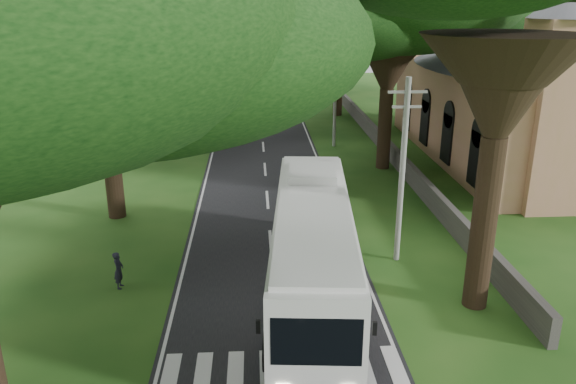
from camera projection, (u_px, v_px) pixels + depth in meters
ground at (278, 342)px, 18.90m from camera, size 140.00×140.00×0.00m
road at (264, 150)px, 42.45m from camera, size 8.00×120.00×0.04m
crosswalk at (281, 380)px, 17.01m from camera, size 8.00×3.00×0.01m
property_wall at (384, 144)px, 41.84m from camera, size 0.35×50.00×1.20m
church at (523, 90)px, 38.62m from camera, size 14.00×24.00×11.60m
pole_near at (402, 169)px, 23.49m from camera, size 1.60×0.24×8.00m
pole_mid at (335, 92)px, 42.34m from camera, size 1.60×0.24×8.00m
pole_far at (309, 63)px, 61.19m from camera, size 1.60×0.24×8.00m
tree_l_far at (179, 1)px, 60.17m from camera, size 13.36×13.36×13.51m
tree_r_mida at (392, 0)px, 34.66m from camera, size 16.12×16.12×14.26m
coach_bus at (313, 247)px, 21.05m from camera, size 4.00×13.45×3.91m
distant_car_a at (231, 104)px, 57.05m from camera, size 2.15×4.11×1.33m
distant_car_b at (234, 89)px, 65.93m from camera, size 2.46×4.54×1.42m
distant_car_c at (275, 82)px, 71.26m from camera, size 2.00×4.80×1.39m
pedestrian at (119, 270)px, 22.20m from camera, size 0.38×0.57×1.54m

